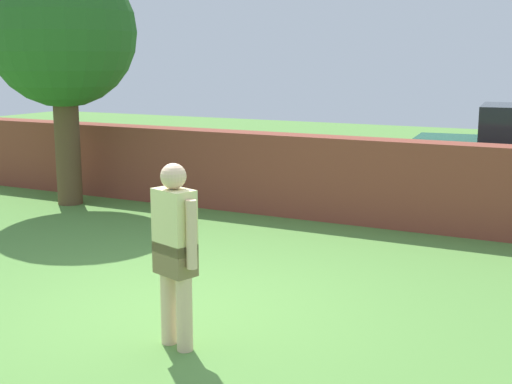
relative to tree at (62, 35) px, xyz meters
The scene contains 4 objects.
ground_plane 6.35m from the tree, 37.95° to the right, with size 40.00×40.00×0.00m, color #568C3D.
brick_wall 3.82m from the tree, 17.75° to the left, with size 12.98×0.50×1.30m, color brown.
tree is the anchor object (origin of this frame).
person 6.85m from the tree, 40.27° to the right, with size 0.52×0.32×1.62m.
Camera 1 is at (3.72, -5.48, 2.47)m, focal length 48.39 mm.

